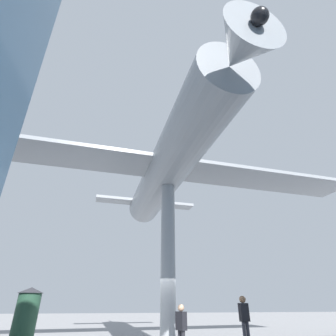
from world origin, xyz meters
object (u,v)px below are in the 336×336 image
Objects in this scene: support_pylon_central at (168,258)px; suspended_airplane at (170,165)px; visitor_second at (244,316)px; visitor_person at (181,326)px; info_kiosk at (26,315)px.

support_pylon_central is 4.40m from suspended_airplane.
visitor_second is at bearing -175.17° from suspended_airplane.
support_pylon_central is at bearing -13.08° from visitor_person.
visitor_person is 0.70× the size of info_kiosk.
info_kiosk is at bearing -17.54° from support_pylon_central.
suspended_airplane is 9.06m from info_kiosk.
support_pylon_central is 3.56× the size of visitor_second.
support_pylon_central is at bearing 172.95° from visitor_second.
support_pylon_central is 2.73m from visitor_person.
visitor_person is at bearing 100.83° from suspended_airplane.
visitor_person is (-0.28, 1.14, -2.46)m from support_pylon_central.
support_pylon_central reaches higher than visitor_second.
support_pylon_central is 4.03m from visitor_second.
info_kiosk reaches higher than visitor_person.
suspended_airplane is at bearing 95.96° from support_pylon_central.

